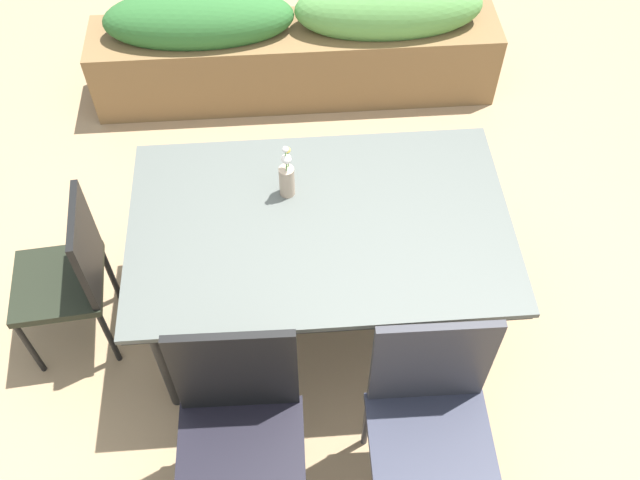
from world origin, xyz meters
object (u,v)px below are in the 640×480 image
Objects in this scene: chair_end_left at (70,272)px; chair_near_right at (431,416)px; flower_vase at (287,177)px; planter_box at (297,43)px; dining_table at (320,231)px; chair_near_left at (239,427)px.

chair_near_right is (1.49, -0.81, 0.04)m from chair_end_left.
flower_vase is 0.12× the size of planter_box.
chair_near_right is (0.37, -0.80, -0.16)m from dining_table.
chair_end_left is 1.07m from flower_vase.
dining_table is 1.59× the size of chair_near_left.
planter_box is at bearing 85.74° from flower_vase.
chair_end_left is 3.10× the size of flower_vase.
flower_vase is at bearing 126.26° from dining_table.
chair_near_right is 1.14m from flower_vase.
chair_end_left is 1.69m from chair_near_right.
flower_vase is (-0.50, 0.98, 0.32)m from chair_near_right.
chair_end_left is 2.06m from planter_box.
flower_vase is at bearing -94.26° from planter_box.
planter_box is at bearing -96.70° from chair_near_left.
flower_vase is at bearing -62.25° from chair_near_right.
chair_near_right is at bearing -123.38° from chair_end_left.
dining_table is 1.81× the size of chair_end_left.
chair_near_right is 2.57m from planter_box.
chair_near_left reaches higher than dining_table.
chair_end_left is 0.36× the size of planter_box.
planter_box is (0.12, 1.56, -0.49)m from flower_vase.
chair_near_left is 0.41× the size of planter_box.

